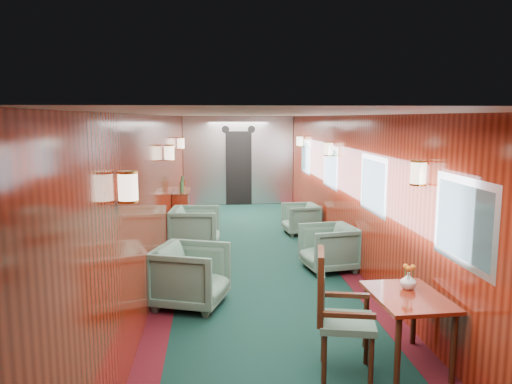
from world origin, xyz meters
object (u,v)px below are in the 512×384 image
at_px(armchair_right_near, 329,248).
at_px(armchair_right_far, 300,219).
at_px(credenza, 182,212).
at_px(dining_table, 408,306).
at_px(side_chair, 335,308).
at_px(armchair_left_far, 195,229).
at_px(armchair_left_near, 191,276).

relative_size(armchair_right_near, armchair_right_far, 1.15).
bearing_deg(credenza, armchair_right_far, -3.05).
height_order(dining_table, side_chair, side_chair).
distance_m(armchair_left_far, armchair_right_far, 2.37).
bearing_deg(armchair_left_near, armchair_right_near, -39.33).
bearing_deg(credenza, armchair_left_far, -75.83).
xyz_separation_m(side_chair, armchair_left_far, (-1.43, 4.51, -0.24)).
relative_size(side_chair, armchair_left_far, 1.36).
bearing_deg(armchair_left_near, side_chair, -124.16).
xyz_separation_m(dining_table, armchair_right_near, (-0.05, 3.03, -0.23)).
bearing_deg(dining_table, armchair_right_far, 88.10).
height_order(credenza, armchair_left_far, credenza).
xyz_separation_m(side_chair, armchair_right_far, (0.68, 5.60, -0.32)).
height_order(side_chair, armchair_right_near, side_chair).
bearing_deg(armchair_left_far, armchair_left_near, -174.39).
height_order(credenza, armchair_right_near, credenza).
relative_size(credenza, armchair_right_far, 1.74).
bearing_deg(armchair_left_near, dining_table, -110.54).
relative_size(dining_table, armchair_right_near, 1.22).
distance_m(side_chair, armchair_right_near, 3.21).
bearing_deg(dining_table, armchair_left_near, 138.68).
distance_m(armchair_left_near, armchair_left_far, 2.69).
xyz_separation_m(dining_table, armchair_left_near, (-2.13, 1.71, -0.19)).
relative_size(credenza, armchair_right_near, 1.52).
distance_m(credenza, armchair_left_far, 1.27).
xyz_separation_m(armchair_left_far, armchair_right_far, (2.10, 1.10, -0.08)).
relative_size(dining_table, armchair_left_near, 1.12).
relative_size(armchair_left_near, armchair_left_far, 1.00).
bearing_deg(armchair_right_far, credenza, -99.14).
xyz_separation_m(armchair_left_near, armchair_left_far, (-0.03, 2.69, 0.00)).
xyz_separation_m(side_chair, armchair_left_near, (-1.39, 1.81, -0.24)).
bearing_deg(armchair_left_far, armchair_right_near, -118.26).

